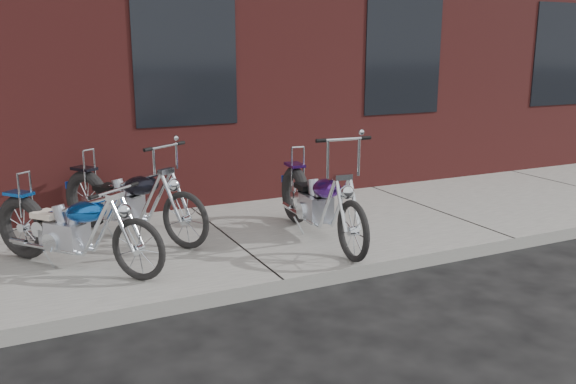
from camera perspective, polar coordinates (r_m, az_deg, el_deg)
ground at (r=5.97m, az=-0.41°, el=-9.55°), size 120.00×120.00×0.00m
sidewalk at (r=7.24m, az=-5.53°, el=-4.79°), size 22.00×3.00×0.15m
chopper_purple at (r=7.06m, az=2.93°, el=-1.16°), size 0.55×2.26×1.27m
chopper_blue at (r=6.47m, az=-19.45°, el=-3.47°), size 1.44×1.72×0.93m
chopper_third at (r=7.35m, az=-14.59°, el=-1.00°), size 1.31×1.95×1.15m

